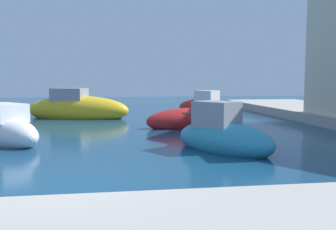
{
  "coord_description": "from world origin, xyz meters",
  "views": [
    {
      "loc": [
        0.85,
        -7.07,
        2.08
      ],
      "look_at": [
        3.18,
        8.76,
        0.55
      ],
      "focal_mm": 38.68,
      "sensor_mm": 36.0,
      "label": 1
    }
  ],
  "objects_px": {
    "moored_boat_3": "(222,136)",
    "moored_boat_4": "(203,107)",
    "moored_boat_1": "(188,120)",
    "moored_boat_0": "(77,109)",
    "moored_boat_6": "(0,130)"
  },
  "relations": [
    {
      "from": "moored_boat_0",
      "to": "moored_boat_6",
      "type": "distance_m",
      "value": 7.87
    },
    {
      "from": "moored_boat_0",
      "to": "moored_boat_1",
      "type": "distance_m",
      "value": 7.19
    },
    {
      "from": "moored_boat_0",
      "to": "moored_boat_6",
      "type": "height_order",
      "value": "moored_boat_0"
    },
    {
      "from": "moored_boat_1",
      "to": "moored_boat_6",
      "type": "bearing_deg",
      "value": 11.85
    },
    {
      "from": "moored_boat_4",
      "to": "moored_boat_6",
      "type": "bearing_deg",
      "value": 94.73
    },
    {
      "from": "moored_boat_0",
      "to": "moored_boat_3",
      "type": "xyz_separation_m",
      "value": [
        5.22,
        -10.24,
        -0.09
      ]
    },
    {
      "from": "moored_boat_6",
      "to": "moored_boat_1",
      "type": "bearing_deg",
      "value": -110.01
    },
    {
      "from": "moored_boat_0",
      "to": "moored_boat_3",
      "type": "height_order",
      "value": "moored_boat_0"
    },
    {
      "from": "moored_boat_3",
      "to": "moored_boat_4",
      "type": "distance_m",
      "value": 12.06
    },
    {
      "from": "moored_boat_1",
      "to": "moored_boat_4",
      "type": "height_order",
      "value": "moored_boat_4"
    },
    {
      "from": "moored_boat_0",
      "to": "moored_boat_6",
      "type": "bearing_deg",
      "value": -85.96
    },
    {
      "from": "moored_boat_3",
      "to": "moored_boat_4",
      "type": "height_order",
      "value": "moored_boat_4"
    },
    {
      "from": "moored_boat_3",
      "to": "moored_boat_6",
      "type": "height_order",
      "value": "moored_boat_3"
    },
    {
      "from": "moored_boat_0",
      "to": "moored_boat_1",
      "type": "height_order",
      "value": "moored_boat_0"
    },
    {
      "from": "moored_boat_4",
      "to": "moored_boat_1",
      "type": "bearing_deg",
      "value": 120.59
    }
  ]
}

